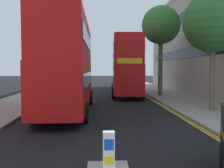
# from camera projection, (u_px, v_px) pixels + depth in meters

# --- Properties ---
(sidewalk_right) EXTENTS (4.00, 80.00, 0.14)m
(sidewalk_right) POSITION_uv_depth(u_px,v_px,m) (185.00, 102.00, 20.24)
(sidewalk_right) COLOR gray
(sidewalk_right) RESTS_ON ground
(sidewalk_left) EXTENTS (4.00, 80.00, 0.14)m
(sidewalk_left) POSITION_uv_depth(u_px,v_px,m) (17.00, 103.00, 19.62)
(sidewalk_left) COLOR gray
(sidewalk_left) RESTS_ON ground
(kerb_line_outer) EXTENTS (0.10, 56.00, 0.01)m
(kerb_line_outer) POSITION_uv_depth(u_px,v_px,m) (165.00, 107.00, 18.15)
(kerb_line_outer) COLOR yellow
(kerb_line_outer) RESTS_ON ground
(kerb_line_inner) EXTENTS (0.10, 56.00, 0.01)m
(kerb_line_inner) POSITION_uv_depth(u_px,v_px,m) (163.00, 107.00, 18.14)
(kerb_line_inner) COLOR yellow
(kerb_line_inner) RESTS_ON ground
(keep_left_bollard) EXTENTS (0.36, 0.28, 1.11)m
(keep_left_bollard) POSITION_uv_depth(u_px,v_px,m) (109.00, 156.00, 6.13)
(keep_left_bollard) COLOR silver
(keep_left_bollard) RESTS_ON traffic_island
(double_decker_bus_away) EXTENTS (2.82, 10.81, 5.64)m
(double_decker_bus_away) POSITION_uv_depth(u_px,v_px,m) (68.00, 63.00, 15.82)
(double_decker_bus_away) COLOR red
(double_decker_bus_away) RESTS_ON ground
(double_decker_bus_oncoming) EXTENTS (3.14, 10.90, 5.64)m
(double_decker_bus_oncoming) POSITION_uv_depth(u_px,v_px,m) (126.00, 65.00, 25.74)
(double_decker_bus_oncoming) COLOR red
(double_decker_bus_oncoming) RESTS_ON ground
(street_tree_near) EXTENTS (3.63, 3.63, 8.48)m
(street_tree_near) POSITION_uv_depth(u_px,v_px,m) (161.00, 26.00, 24.40)
(street_tree_near) COLOR #6B6047
(street_tree_near) RESTS_ON sidewalk_right
(street_tree_mid) EXTENTS (3.74, 3.74, 7.28)m
(street_tree_mid) POSITION_uv_depth(u_px,v_px,m) (213.00, 22.00, 15.75)
(street_tree_mid) COLOR #6B6047
(street_tree_mid) RESTS_ON sidewalk_right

